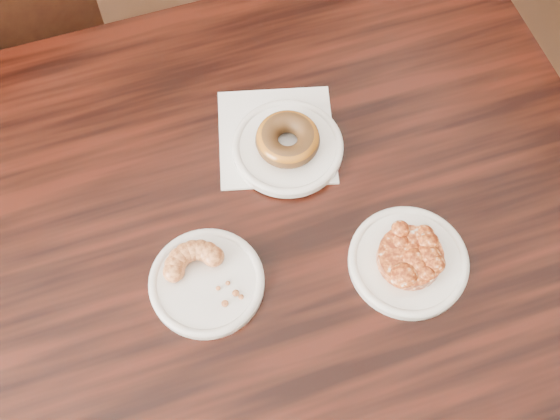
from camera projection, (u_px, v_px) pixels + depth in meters
floor at (383, 311)px, 1.75m from camera, size 5.00×5.00×0.00m
cafe_table at (300, 319)px, 1.35m from camera, size 1.19×1.19×0.75m
napkin at (276, 137)px, 1.09m from camera, size 0.24×0.24×0.00m
plate_donut at (288, 148)px, 1.07m from camera, size 0.17×0.17×0.01m
plate_cruller at (207, 283)px, 0.98m from camera, size 0.16×0.16×0.01m
plate_fritter at (408, 262)px, 0.99m from camera, size 0.17×0.17×0.01m
glazed_donut at (288, 139)px, 1.05m from camera, size 0.10×0.10×0.03m
apple_fritter at (411, 256)px, 0.97m from camera, size 0.13×0.13×0.03m
cruller_fragment at (205, 277)px, 0.96m from camera, size 0.10×0.10×0.03m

